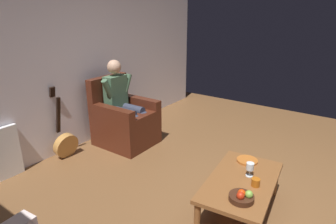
{
  "coord_description": "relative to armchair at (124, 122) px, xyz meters",
  "views": [
    {
      "loc": [
        2.61,
        0.6,
        1.95
      ],
      "look_at": [
        -0.16,
        -1.37,
        0.75
      ],
      "focal_mm": 30.57,
      "sensor_mm": 36.0,
      "label": 1
    }
  ],
  "objects": [
    {
      "name": "ground_plane",
      "position": [
        0.33,
        2.32,
        -0.35
      ],
      "size": [
        6.83,
        6.83,
        0.0
      ],
      "primitive_type": "plane",
      "color": "brown"
    },
    {
      "name": "fruit_bowl",
      "position": [
        0.86,
        2.23,
        0.08
      ],
      "size": [
        0.22,
        0.22,
        0.11
      ],
      "color": "#3B1F12",
      "rests_on": "coffee_table"
    },
    {
      "name": "wall_back",
      "position": [
        0.33,
        -0.56,
        0.92
      ],
      "size": [
        5.92,
        0.06,
        2.53
      ],
      "primitive_type": "cube",
      "color": "silver",
      "rests_on": "ground"
    },
    {
      "name": "person_seated",
      "position": [
        0.0,
        -0.0,
        0.34
      ],
      "size": [
        0.6,
        0.6,
        1.28
      ],
      "rotation": [
        0.0,
        0.0,
        0.01
      ],
      "color": "#45674A",
      "rests_on": "ground"
    },
    {
      "name": "coffee_table",
      "position": [
        0.54,
        2.1,
        -0.01
      ],
      "size": [
        1.14,
        0.72,
        0.39
      ],
      "rotation": [
        0.0,
        0.0,
        0.11
      ],
      "color": "brown",
      "rests_on": "ground"
    },
    {
      "name": "armchair",
      "position": [
        0.0,
        0.0,
        0.0
      ],
      "size": [
        0.73,
        0.82,
        1.02
      ],
      "rotation": [
        0.0,
        0.0,
        0.01
      ],
      "color": "#4C2013",
      "rests_on": "ground"
    },
    {
      "name": "decorative_dish",
      "position": [
        0.16,
        2.01,
        0.05
      ],
      "size": [
        0.23,
        0.23,
        0.02
      ],
      "primitive_type": "cylinder",
      "color": "#B16025",
      "rests_on": "coffee_table"
    },
    {
      "name": "wine_glass_near",
      "position": [
        0.44,
        2.14,
        0.14
      ],
      "size": [
        0.08,
        0.08,
        0.15
      ],
      "color": "silver",
      "rests_on": "coffee_table"
    },
    {
      "name": "candle_jar",
      "position": [
        0.57,
        2.25,
        0.08
      ],
      "size": [
        0.08,
        0.08,
        0.08
      ],
      "primitive_type": "cylinder",
      "color": "#AA5413",
      "rests_on": "coffee_table"
    },
    {
      "name": "guitar",
      "position": [
        0.82,
        -0.36,
        -0.13
      ],
      "size": [
        0.35,
        0.27,
        1.0
      ],
      "color": "#B8813F",
      "rests_on": "ground"
    }
  ]
}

